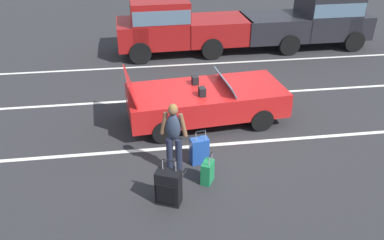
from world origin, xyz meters
TOP-DOWN VIEW (x-y plane):
  - ground_plane at (0.00, 0.00)m, footprint 80.00×80.00m
  - lot_line_near at (0.00, -1.25)m, footprint 18.00×0.12m
  - lot_line_mid at (0.00, 1.45)m, footprint 18.00×0.12m
  - lot_line_far at (0.00, 4.15)m, footprint 18.00×0.12m
  - convertible_car at (0.20, 0.02)m, footprint 4.28×2.14m
  - suitcase_large_black at (-1.27, -3.18)m, footprint 0.55×0.45m
  - suitcase_medium_bright at (-0.47, -1.90)m, footprint 0.44×0.31m
  - suitcase_small_carryon at (-0.41, -2.64)m, footprint 0.34×0.39m
  - traveler_person at (-1.06, -2.14)m, footprint 0.60×0.32m
  - parked_pickup_truck_near at (5.38, 5.61)m, footprint 5.04×2.16m
  - parked_pickup_truck_far at (-0.37, 5.48)m, footprint 5.07×2.21m

SIDE VIEW (x-z plane):
  - ground_plane at x=0.00m, z-range 0.00..0.00m
  - lot_line_near at x=0.00m, z-range 0.00..0.00m
  - lot_line_mid at x=0.00m, z-range 0.00..0.00m
  - lot_line_far at x=0.00m, z-range 0.00..0.00m
  - suitcase_small_carryon at x=-0.41m, z-range -0.11..0.61m
  - suitcase_medium_bright at x=-0.47m, z-range -0.12..0.75m
  - suitcase_large_black at x=-1.27m, z-range -0.12..0.86m
  - convertible_car at x=0.20m, z-range -0.17..1.36m
  - traveler_person at x=-1.06m, z-range 0.10..1.76m
  - parked_pickup_truck_near at x=5.38m, z-range 0.06..2.16m
  - parked_pickup_truck_far at x=-0.37m, z-range 0.06..2.16m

